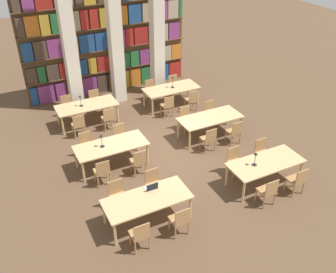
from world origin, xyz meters
TOP-DOWN VIEW (x-y plane):
  - ground_plane at (0.00, 0.00)m, footprint 40.00×40.00m
  - bookshelf_bank at (0.02, 5.26)m, footprint 6.92×0.35m
  - pillar_left at (-1.76, 4.21)m, footprint 0.48×0.48m
  - pillar_center at (0.00, 4.21)m, footprint 0.48×0.48m
  - pillar_right at (1.76, 4.21)m, footprint 0.48×0.48m
  - reading_table_0 at (-1.82, -2.73)m, footprint 2.20×0.97m
  - chair_0 at (-2.34, -3.50)m, footprint 0.42×0.40m
  - chair_1 at (-2.34, -1.97)m, footprint 0.42×0.40m
  - chair_2 at (-1.29, -3.50)m, footprint 0.42×0.40m
  - chair_3 at (-1.29, -1.97)m, footprint 0.42×0.40m
  - laptop at (-1.57, -2.44)m, footprint 0.32×0.22m
  - reading_table_1 at (1.82, -2.85)m, footprint 2.20×0.97m
  - chair_4 at (1.32, -3.62)m, footprint 0.42×0.40m
  - chair_5 at (1.32, -2.08)m, footprint 0.42×0.40m
  - chair_6 at (2.35, -3.62)m, footprint 0.42×0.40m
  - chair_7 at (2.35, -2.08)m, footprint 0.42×0.40m
  - desk_lamp_0 at (1.43, -2.81)m, footprint 0.14×0.14m
  - reading_table_2 at (-1.82, -0.04)m, footprint 2.20×0.97m
  - chair_8 at (-2.38, -0.80)m, footprint 0.42×0.40m
  - chair_9 at (-2.38, 0.73)m, footprint 0.42×0.40m
  - chair_10 at (-1.24, -0.80)m, footprint 0.42×0.40m
  - chair_11 at (-1.24, 0.73)m, footprint 0.42×0.40m
  - desk_lamp_1 at (-2.08, -0.01)m, footprint 0.14×0.14m
  - reading_table_3 at (1.79, 0.07)m, footprint 2.20×0.97m
  - chair_12 at (1.28, -0.70)m, footprint 0.42×0.40m
  - chair_13 at (1.28, 0.84)m, footprint 0.42×0.40m
  - chair_14 at (2.30, -0.70)m, footprint 0.42×0.40m
  - chair_15 at (2.30, 0.84)m, footprint 0.42×0.40m
  - reading_table_4 at (-1.73, 2.87)m, footprint 2.20×0.97m
  - chair_16 at (-2.27, 2.10)m, footprint 0.42×0.40m
  - chair_17 at (-2.27, 3.64)m, footprint 0.42×0.40m
  - chair_18 at (-1.19, 2.10)m, footprint 0.42×0.40m
  - chair_19 at (-1.19, 3.64)m, footprint 0.42×0.40m
  - desk_lamp_2 at (-1.92, 2.88)m, footprint 0.14×0.14m
  - reading_table_5 at (1.69, 2.78)m, footprint 2.20×0.97m
  - chair_20 at (1.14, 2.02)m, footprint 0.42×0.40m
  - chair_21 at (1.14, 3.55)m, footprint 0.42×0.40m
  - chair_22 at (2.21, 2.02)m, footprint 0.42×0.40m
  - chair_23 at (2.21, 3.55)m, footprint 0.42×0.40m
  - desk_lamp_3 at (1.75, 2.79)m, footprint 0.14×0.14m

SIDE VIEW (x-z plane):
  - ground_plane at x=0.00m, z-range 0.00..0.00m
  - chair_0 at x=-2.34m, z-range 0.04..0.92m
  - chair_1 at x=-2.34m, z-range 0.04..0.92m
  - chair_2 at x=-1.29m, z-range 0.04..0.92m
  - chair_3 at x=-1.29m, z-range 0.04..0.92m
  - chair_4 at x=1.32m, z-range 0.04..0.92m
  - chair_5 at x=1.32m, z-range 0.04..0.92m
  - chair_6 at x=2.35m, z-range 0.04..0.92m
  - chair_7 at x=2.35m, z-range 0.04..0.92m
  - chair_8 at x=-2.38m, z-range 0.04..0.92m
  - chair_9 at x=-2.38m, z-range 0.04..0.92m
  - chair_10 at x=-1.24m, z-range 0.04..0.92m
  - chair_11 at x=-1.24m, z-range 0.04..0.92m
  - chair_12 at x=1.28m, z-range 0.04..0.92m
  - chair_13 at x=1.28m, z-range 0.04..0.92m
  - chair_14 at x=2.30m, z-range 0.04..0.92m
  - chair_15 at x=2.30m, z-range 0.04..0.92m
  - chair_16 at x=-2.27m, z-range 0.04..0.92m
  - chair_17 at x=-2.27m, z-range 0.04..0.92m
  - chair_18 at x=-1.19m, z-range 0.04..0.92m
  - chair_19 at x=-1.19m, z-range 0.04..0.92m
  - chair_20 at x=1.14m, z-range 0.04..0.92m
  - chair_21 at x=1.14m, z-range 0.04..0.92m
  - chair_22 at x=2.21m, z-range 0.04..0.92m
  - chair_23 at x=2.21m, z-range 0.04..0.92m
  - reading_table_0 at x=-1.82m, z-range 0.31..1.07m
  - reading_table_1 at x=1.82m, z-range 0.31..1.07m
  - reading_table_2 at x=-1.82m, z-range 0.31..1.07m
  - reading_table_3 at x=1.79m, z-range 0.31..1.07m
  - reading_table_4 at x=-1.73m, z-range 0.31..1.07m
  - reading_table_5 at x=1.69m, z-range 0.31..1.07m
  - laptop at x=-1.57m, z-range 0.70..0.91m
  - desk_lamp_0 at x=1.43m, z-range 0.83..1.26m
  - desk_lamp_2 at x=-1.92m, z-range 0.83..1.26m
  - desk_lamp_1 at x=-2.08m, z-range 0.84..1.27m
  - desk_lamp_3 at x=1.75m, z-range 0.84..1.32m
  - bookshelf_bank at x=0.02m, z-range -0.07..5.43m
  - pillar_left at x=-1.76m, z-range 0.00..6.00m
  - pillar_center at x=0.00m, z-range 0.00..6.00m
  - pillar_right at x=1.76m, z-range 0.00..6.00m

